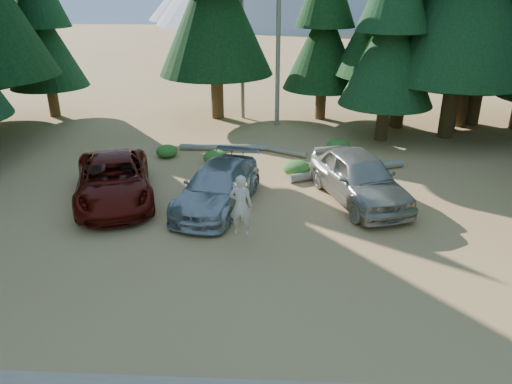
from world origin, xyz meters
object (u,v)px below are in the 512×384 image
silver_minivan_center (217,187)px  log_left (223,147)px  silver_minivan_right (359,177)px  log_mid (276,150)px  log_right (348,171)px  red_pickup (114,180)px  frisbee_player (241,206)px

silver_minivan_center → log_left: 6.36m
silver_minivan_right → log_mid: 6.22m
silver_minivan_center → silver_minivan_right: (5.07, 0.77, 0.16)m
log_left → log_right: bearing=-29.2°
red_pickup → log_right: (8.86, 3.02, -0.62)m
log_mid → log_right: size_ratio=0.61×
silver_minivan_right → frisbee_player: frisbee_player is taller
red_pickup → log_mid: size_ratio=1.76×
frisbee_player → log_right: bearing=-113.9°
silver_minivan_center → log_mid: 6.46m
red_pickup → frisbee_player: frisbee_player is taller
silver_minivan_center → log_right: bearing=47.2°
log_right → log_left: bearing=128.6°
silver_minivan_center → log_left: size_ratio=1.25×
silver_minivan_center → frisbee_player: frisbee_player is taller
red_pickup → silver_minivan_right: size_ratio=1.07×
silver_minivan_right → log_right: silver_minivan_right is taller
silver_minivan_center → log_mid: size_ratio=1.58×
silver_minivan_center → log_mid: (1.99, 6.12, -0.61)m
silver_minivan_right → log_right: bearing=72.1°
red_pickup → silver_minivan_center: 3.84m
log_left → log_mid: size_ratio=1.26×
silver_minivan_center → log_mid: bearing=85.4°
log_left → log_right: log_right is taller
red_pickup → log_left: red_pickup is taller
silver_minivan_right → log_left: 7.90m
log_right → red_pickup: bearing=175.3°
log_right → log_mid: bearing=114.3°
red_pickup → silver_minivan_right: 8.90m
red_pickup → frisbee_player: 5.81m
log_left → red_pickup: bearing=-120.3°
log_mid → log_right: 4.10m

